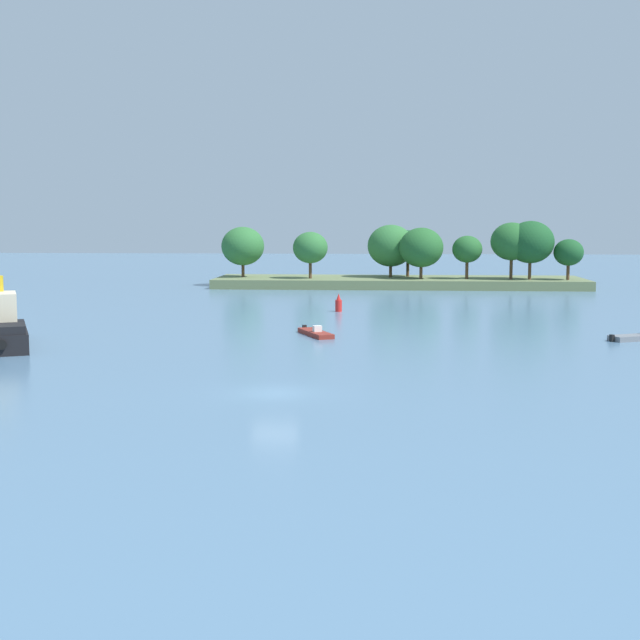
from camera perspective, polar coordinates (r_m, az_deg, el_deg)
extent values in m
plane|color=slate|center=(48.23, -2.98, -4.81)|extent=(400.00, 400.00, 0.00)
cube|color=#66754C|center=(125.18, 5.18, 2.48)|extent=(52.30, 13.50, 1.29)
cylinder|color=#513823|center=(126.57, -5.07, 3.28)|extent=(0.44, 0.44, 2.00)
ellipsoid|color=#2D6B33|center=(126.42, -5.09, 4.85)|extent=(6.18, 6.18, 5.56)
cylinder|color=#513823|center=(123.05, -0.64, 3.30)|extent=(0.44, 0.44, 2.39)
ellipsoid|color=#2D6B33|center=(122.91, -0.64, 4.77)|extent=(4.92, 4.92, 4.43)
cylinder|color=#513823|center=(126.43, 4.65, 3.24)|extent=(0.44, 0.44, 1.86)
ellipsoid|color=#2D6B33|center=(126.28, 4.66, 4.88)|extent=(6.71, 6.71, 6.04)
cylinder|color=#513823|center=(127.81, 5.77, 3.41)|extent=(0.44, 0.44, 2.51)
ellipsoid|color=#194C23|center=(127.68, 5.79, 4.87)|extent=(5.00, 5.00, 4.50)
cylinder|color=#513823|center=(123.15, 6.64, 3.15)|extent=(0.44, 0.44, 1.93)
ellipsoid|color=#235B28|center=(123.00, 6.66, 4.75)|extent=(6.17, 6.17, 5.55)
cylinder|color=#513823|center=(123.72, 9.60, 3.25)|extent=(0.44, 0.44, 2.50)
ellipsoid|color=#235B28|center=(123.59, 9.63, 4.60)|extent=(4.18, 4.18, 3.76)
cylinder|color=#513823|center=(124.20, 12.42, 3.30)|extent=(0.44, 0.44, 2.94)
ellipsoid|color=#235B28|center=(124.05, 12.46, 5.06)|extent=(5.84, 5.84, 5.25)
cylinder|color=#513823|center=(124.27, 13.59, 3.19)|extent=(0.44, 0.44, 2.58)
ellipsoid|color=#194C23|center=(124.11, 13.63, 4.99)|extent=(6.51, 6.51, 5.85)
cylinder|color=#513823|center=(124.70, 15.95, 3.04)|extent=(0.44, 0.44, 2.17)
ellipsoid|color=#194C23|center=(124.57, 15.99, 4.28)|extent=(4.06, 4.06, 3.66)
cube|color=maroon|center=(71.94, -0.29, -0.88)|extent=(3.42, 5.44, 0.37)
cube|color=white|center=(71.51, -0.18, -0.57)|extent=(0.82, 0.73, 0.50)
cube|color=black|center=(74.58, -1.03, -0.54)|extent=(0.41, 0.39, 0.56)
cube|color=black|center=(72.06, 18.60, -1.13)|extent=(0.39, 0.41, 0.56)
cube|color=black|center=(69.84, -20.19, -1.05)|extent=(7.77, 11.21, 1.47)
cube|color=black|center=(66.01, -20.20, -0.57)|extent=(4.24, 4.08, 0.60)
cube|color=beige|center=(69.91, -20.26, 0.63)|extent=(3.72, 4.38, 2.60)
cylinder|color=black|center=(64.44, -20.16, -1.53)|extent=(0.76, 0.56, 0.70)
cylinder|color=red|center=(90.77, 1.23, 0.94)|extent=(0.70, 0.70, 1.20)
cone|color=red|center=(90.68, 1.23, 1.53)|extent=(0.49, 0.49, 0.70)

